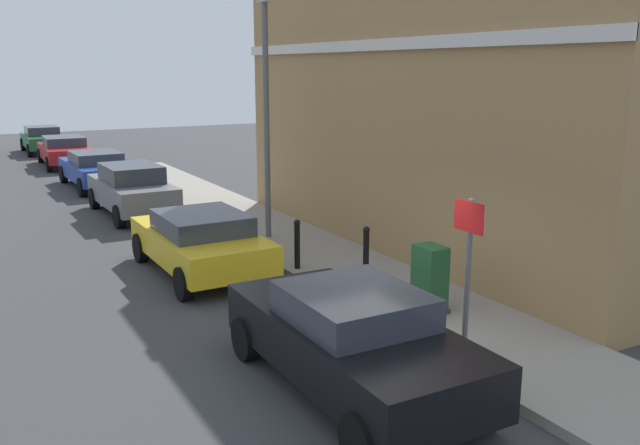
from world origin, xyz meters
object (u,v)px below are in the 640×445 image
at_px(street_sign, 468,254).
at_px(lamppost, 266,107).
at_px(car_blue, 96,168).
at_px(bollard_far_kerb, 297,242).
at_px(car_red, 65,150).
at_px(car_grey, 132,189).
at_px(car_yellow, 201,241).
at_px(utility_cabinet, 430,281).
at_px(bollard_near_cabinet, 366,250).
at_px(car_green, 43,139).
at_px(car_black, 352,338).

xyz_separation_m(street_sign, lamppost, (0.47, 7.69, 1.64)).
bearing_deg(car_blue, bollard_far_kerb, -174.95).
bearing_deg(car_red, car_blue, -178.04).
height_order(car_red, street_sign, street_sign).
relative_size(car_grey, bollard_far_kerb, 3.97).
bearing_deg(street_sign, car_blue, 95.13).
xyz_separation_m(car_yellow, utility_cabinet, (2.49, -4.44, -0.02)).
height_order(car_grey, car_blue, car_grey).
bearing_deg(bollard_near_cabinet, car_green, 95.85).
relative_size(car_grey, car_red, 0.95).
relative_size(car_red, bollard_far_kerb, 4.16).
height_order(car_grey, bollard_far_kerb, car_grey).
xyz_separation_m(car_blue, lamppost, (2.07, -10.13, 2.61)).
bearing_deg(car_red, utility_cabinet, -172.72).
xyz_separation_m(car_grey, car_red, (-0.04, 11.53, -0.08)).
bearing_deg(car_green, car_yellow, -179.65).
relative_size(car_grey, utility_cabinet, 3.58).
distance_m(car_blue, bollard_near_cabinet, 14.25).
height_order(bollard_near_cabinet, bollard_far_kerb, same).
bearing_deg(bollard_far_kerb, car_red, 94.59).
bearing_deg(car_black, lamppost, -16.64).
relative_size(utility_cabinet, bollard_near_cabinet, 1.11).
height_order(car_grey, bollard_near_cabinet, car_grey).
bearing_deg(car_blue, bollard_near_cabinet, -171.89).
bearing_deg(car_black, utility_cabinet, -57.93).
distance_m(car_black, car_red, 23.99).
height_order(utility_cabinet, bollard_near_cabinet, utility_cabinet).
xyz_separation_m(car_green, utility_cabinet, (2.54, -27.85, -0.02)).
bearing_deg(street_sign, car_yellow, 106.62).
relative_size(street_sign, lamppost, 0.40).
relative_size(car_blue, car_green, 1.09).
relative_size(car_black, street_sign, 1.87).
relative_size(car_yellow, car_red, 0.94).
bearing_deg(bollard_near_cabinet, car_yellow, 138.06).
xyz_separation_m(car_green, street_sign, (1.87, -29.49, 0.96)).
bearing_deg(street_sign, car_red, 93.97).
distance_m(car_black, bollard_far_kerb, 5.19).
height_order(street_sign, lamppost, lamppost).
height_order(car_black, car_red, car_black).
distance_m(car_green, street_sign, 29.57).
bearing_deg(car_black, car_green, 0.48).
xyz_separation_m(car_grey, bollard_near_cabinet, (2.39, -8.77, -0.07)).
bearing_deg(car_yellow, lamppost, -55.60).
distance_m(bollard_near_cabinet, bollard_far_kerb, 1.51).
distance_m(car_grey, car_blue, 5.28).
bearing_deg(car_yellow, car_black, 179.04).
bearing_deg(car_red, lamppost, -171.22).
bearing_deg(utility_cabinet, car_yellow, 119.23).
bearing_deg(car_blue, utility_cabinet, -173.47).
bearing_deg(car_red, car_green, 3.46).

